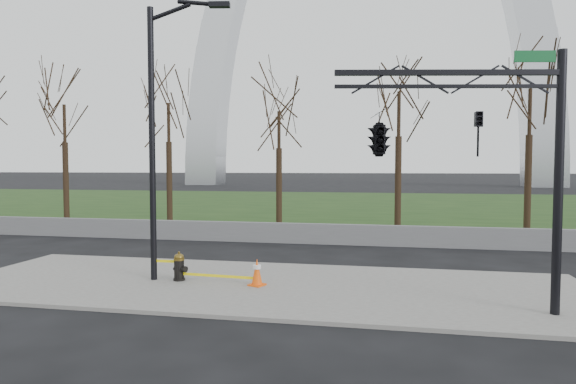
% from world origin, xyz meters
% --- Properties ---
extents(ground, '(500.00, 500.00, 0.00)m').
position_xyz_m(ground, '(0.00, 0.00, 0.00)').
color(ground, black).
rests_on(ground, ground).
extents(sidewalk, '(18.00, 6.00, 0.10)m').
position_xyz_m(sidewalk, '(0.00, 0.00, 0.05)').
color(sidewalk, slate).
rests_on(sidewalk, ground).
extents(grass_strip, '(120.00, 40.00, 0.06)m').
position_xyz_m(grass_strip, '(0.00, 30.00, 0.03)').
color(grass_strip, '#1B3513').
rests_on(grass_strip, ground).
extents(guardrail, '(60.00, 0.30, 0.90)m').
position_xyz_m(guardrail, '(0.00, 8.00, 0.45)').
color(guardrail, '#59595B').
rests_on(guardrail, ground).
extents(gateway_arch, '(66.00, 6.00, 65.00)m').
position_xyz_m(gateway_arch, '(0.00, 75.00, 32.50)').
color(gateway_arch, '#BABDC2').
rests_on(gateway_arch, ground).
extents(tree_row, '(60.44, 4.00, 7.88)m').
position_xyz_m(tree_row, '(7.22, 12.00, 3.94)').
color(tree_row, black).
rests_on(tree_row, ground).
extents(fire_hydrant, '(0.52, 0.36, 0.84)m').
position_xyz_m(fire_hydrant, '(-2.49, -0.05, 0.49)').
color(fire_hydrant, black).
rests_on(fire_hydrant, sidewalk).
extents(traffic_cone, '(0.51, 0.51, 0.76)m').
position_xyz_m(traffic_cone, '(-0.11, -0.21, 0.48)').
color(traffic_cone, '#F8550D').
rests_on(traffic_cone, sidewalk).
extents(street_light, '(2.38, 0.58, 8.21)m').
position_xyz_m(street_light, '(-3.06, -0.04, 4.69)').
color(street_light, black).
rests_on(street_light, ground).
extents(traffic_signal_mast, '(5.03, 2.54, 6.00)m').
position_xyz_m(traffic_signal_mast, '(3.99, -2.06, 4.15)').
color(traffic_signal_mast, black).
rests_on(traffic_signal_mast, ground).
extents(caution_tape, '(3.18, 0.17, 0.43)m').
position_xyz_m(caution_tape, '(-1.69, -0.11, 0.39)').
color(caution_tape, yellow).
rests_on(caution_tape, ground).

